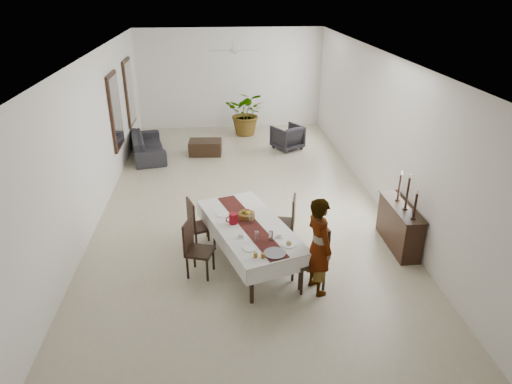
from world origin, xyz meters
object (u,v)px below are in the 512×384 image
object	(u,v)px
sideboard_body	(399,227)
woman	(319,246)
dining_table_top	(249,226)
sofa	(148,145)
red_pitcher	(233,218)

from	to	relation	value
sideboard_body	woman	bearing A→B (deg)	-146.37
dining_table_top	sideboard_body	world-z (taller)	sideboard_body
woman	sideboard_body	distance (m)	2.18
dining_table_top	sofa	xyz separation A→B (m)	(-2.44, 5.59, -0.39)
red_pitcher	woman	distance (m)	1.61
dining_table_top	woman	size ratio (longest dim) A/B	1.41
woman	red_pitcher	bearing A→B (deg)	35.04
sideboard_body	sofa	distance (m)	7.47
woman	sofa	world-z (taller)	woman
dining_table_top	sideboard_body	distance (m)	2.81
red_pitcher	sofa	world-z (taller)	red_pitcher
sideboard_body	sofa	world-z (taller)	sideboard_body
dining_table_top	sofa	distance (m)	6.11
woman	sofa	distance (m)	7.39
red_pitcher	woman	bearing A→B (deg)	-37.94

